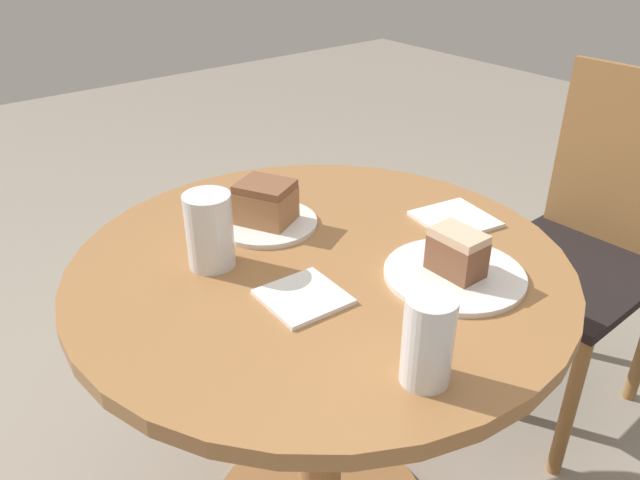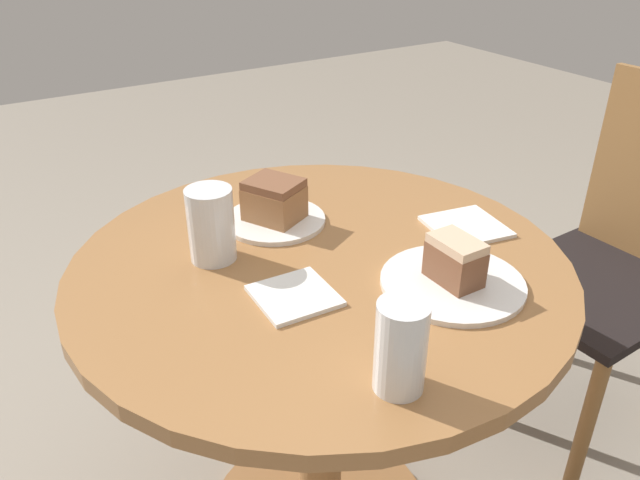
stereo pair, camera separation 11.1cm
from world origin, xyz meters
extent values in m
cylinder|color=#9E6B3D|center=(0.00, 0.00, 0.36)|extent=(0.10, 0.10, 0.66)
cylinder|color=#9E6B3D|center=(0.00, 0.00, 0.70)|extent=(0.91, 0.91, 0.03)
cylinder|color=olive|center=(-0.10, 0.55, 0.21)|extent=(0.04, 0.04, 0.42)
cylinder|color=olive|center=(0.26, 0.56, 0.21)|extent=(0.04, 0.04, 0.42)
cylinder|color=olive|center=(-0.11, 0.96, 0.21)|extent=(0.04, 0.04, 0.42)
cube|color=black|center=(0.07, 0.76, 0.44)|extent=(0.42, 0.47, 0.03)
cube|color=olive|center=(0.06, 0.98, 0.69)|extent=(0.38, 0.04, 0.48)
cylinder|color=white|center=(0.19, 0.14, 0.72)|extent=(0.24, 0.24, 0.01)
cylinder|color=white|center=(-0.17, 0.00, 0.72)|extent=(0.20, 0.20, 0.01)
cube|color=brown|center=(0.19, 0.14, 0.76)|extent=(0.09, 0.06, 0.06)
cube|color=beige|center=(0.19, 0.14, 0.80)|extent=(0.09, 0.06, 0.02)
cube|color=#9E6B42|center=(-0.17, 0.00, 0.76)|extent=(0.13, 0.13, 0.07)
cube|color=brown|center=(-0.17, 0.00, 0.80)|extent=(0.13, 0.12, 0.02)
cylinder|color=beige|center=(-0.11, -0.16, 0.76)|extent=(0.07, 0.07, 0.08)
cylinder|color=white|center=(-0.11, -0.16, 0.79)|extent=(0.08, 0.08, 0.14)
cylinder|color=silver|center=(0.34, -0.09, 0.76)|extent=(0.06, 0.06, 0.09)
cylinder|color=white|center=(0.34, -0.09, 0.79)|extent=(0.07, 0.07, 0.13)
cube|color=white|center=(0.05, 0.31, 0.72)|extent=(0.16, 0.16, 0.01)
cube|color=white|center=(0.08, -0.10, 0.72)|extent=(0.13, 0.13, 0.01)
camera|label=1|loc=(0.76, -0.60, 1.30)|focal=35.00mm
camera|label=2|loc=(0.82, -0.51, 1.30)|focal=35.00mm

